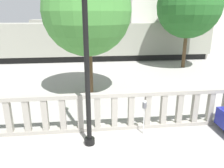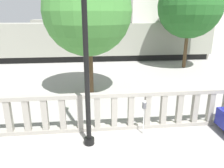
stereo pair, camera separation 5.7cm
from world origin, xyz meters
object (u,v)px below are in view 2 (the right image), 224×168
at_px(tree_left, 190,6).
at_px(tree_right, 87,12).
at_px(train_far, 138,31).
at_px(lamppost, 86,45).
at_px(parking_meter, 144,108).
at_px(train_near, 73,41).

distance_m(tree_left, tree_right, 9.00).
relative_size(train_far, tree_right, 4.39).
xyz_separation_m(lamppost, tree_left, (7.54, 9.93, 1.37)).
bearing_deg(parking_meter, tree_right, 112.09).
xyz_separation_m(train_near, tree_left, (8.83, -3.78, 2.86)).
bearing_deg(parking_meter, train_near, 103.52).
relative_size(tree_left, tree_right, 1.09).
height_order(lamppost, tree_left, tree_left).
distance_m(lamppost, parking_meter, 2.95).
bearing_deg(lamppost, parking_meter, 12.50).
xyz_separation_m(parking_meter, tree_left, (5.64, 9.51, 3.59)).
bearing_deg(train_near, parking_meter, -76.48).
bearing_deg(parking_meter, tree_left, 59.34).
distance_m(parking_meter, tree_right, 5.78).
height_order(parking_meter, train_far, train_far).
relative_size(train_far, tree_left, 4.01).
bearing_deg(lamppost, train_near, 95.40).
bearing_deg(train_far, tree_left, -88.03).
height_order(train_near, train_far, train_far).
distance_m(lamppost, train_near, 13.85).
bearing_deg(lamppost, tree_left, 52.80).
bearing_deg(tree_right, parking_meter, -67.91).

